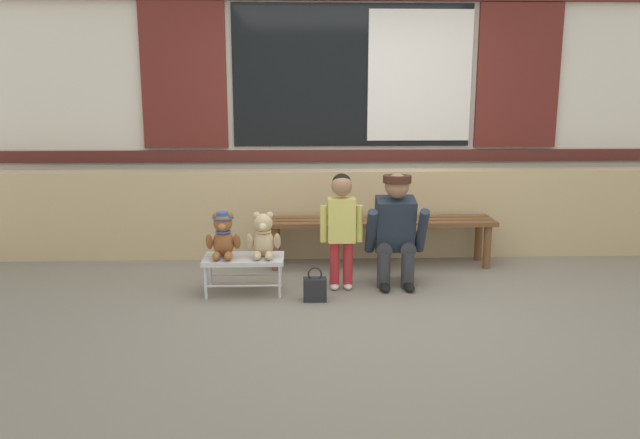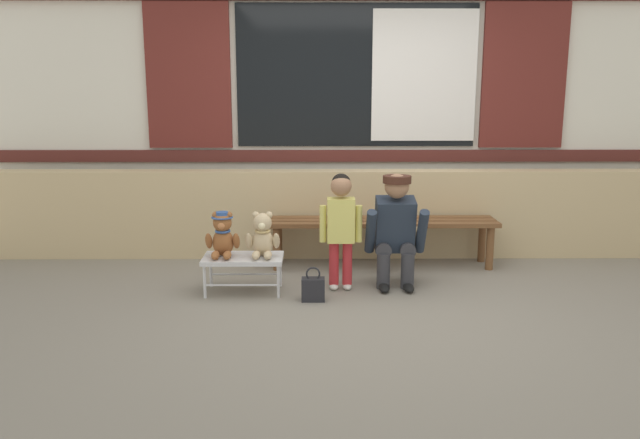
# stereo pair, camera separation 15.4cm
# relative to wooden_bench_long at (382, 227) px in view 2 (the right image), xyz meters

# --- Properties ---
(ground_plane) EXTENTS (60.00, 60.00, 0.00)m
(ground_plane) POSITION_rel_wooden_bench_long_xyz_m (-0.21, -1.06, -0.37)
(ground_plane) COLOR gray
(brick_low_wall) EXTENTS (7.81, 0.25, 0.85)m
(brick_low_wall) POSITION_rel_wooden_bench_long_xyz_m (-0.21, 0.37, 0.05)
(brick_low_wall) COLOR tan
(brick_low_wall) RESTS_ON ground
(shop_facade) EXTENTS (7.97, 0.26, 3.26)m
(shop_facade) POSITION_rel_wooden_bench_long_xyz_m (-0.20, 0.88, 1.27)
(shop_facade) COLOR silver
(shop_facade) RESTS_ON ground
(wooden_bench_long) EXTENTS (2.10, 0.40, 0.44)m
(wooden_bench_long) POSITION_rel_wooden_bench_long_xyz_m (0.00, 0.00, 0.00)
(wooden_bench_long) COLOR brown
(wooden_bench_long) RESTS_ON ground
(small_display_bench) EXTENTS (0.64, 0.36, 0.30)m
(small_display_bench) POSITION_rel_wooden_bench_long_xyz_m (-1.20, -0.78, -0.11)
(small_display_bench) COLOR silver
(small_display_bench) RESTS_ON ground
(teddy_bear_with_hat) EXTENTS (0.28, 0.27, 0.36)m
(teddy_bear_with_hat) POSITION_rel_wooden_bench_long_xyz_m (-1.36, -0.77, 0.10)
(teddy_bear_with_hat) COLOR #93562D
(teddy_bear_with_hat) RESTS_ON small_display_bench
(teddy_bear_plain) EXTENTS (0.28, 0.26, 0.36)m
(teddy_bear_plain) POSITION_rel_wooden_bench_long_xyz_m (-1.04, -0.77, 0.09)
(teddy_bear_plain) COLOR #CCB289
(teddy_bear_plain) RESTS_ON small_display_bench
(child_standing) EXTENTS (0.35, 0.18, 0.96)m
(child_standing) POSITION_rel_wooden_bench_long_xyz_m (-0.41, -0.70, 0.22)
(child_standing) COLOR #B7282D
(child_standing) RESTS_ON ground
(adult_crouching) EXTENTS (0.50, 0.49, 0.95)m
(adult_crouching) POSITION_rel_wooden_bench_long_xyz_m (0.05, -0.60, 0.11)
(adult_crouching) COLOR #333338
(adult_crouching) RESTS_ON ground
(handbag_on_ground) EXTENTS (0.18, 0.11, 0.27)m
(handbag_on_ground) POSITION_rel_wooden_bench_long_xyz_m (-0.64, -0.99, -0.28)
(handbag_on_ground) COLOR #232328
(handbag_on_ground) RESTS_ON ground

